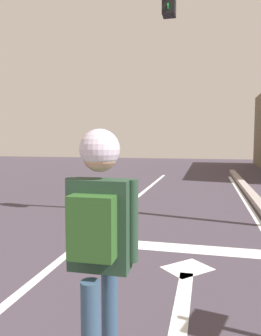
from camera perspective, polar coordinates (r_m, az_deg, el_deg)
The scene contains 6 objects.
lane_line_center at distance 5.52m, azimuth -7.73°, elevation -12.24°, with size 0.12×20.00×0.01m, color silver.
stop_bar at distance 5.05m, azimuth 8.83°, elevation -13.94°, with size 3.11×0.40×0.01m, color silver.
lane_arrow_stem at distance 3.56m, azimuth 9.30°, elevation -22.34°, with size 0.16×1.40×0.01m, color silver.
lane_arrow_head at distance 4.33m, azimuth 10.14°, elevation -17.21°, with size 0.56×0.44×0.01m, color silver.
skater at distance 1.94m, azimuth -5.58°, elevation -10.96°, with size 0.45×0.61×1.62m.
traffic_signal_mast at distance 6.56m, azimuth 19.59°, elevation 21.15°, with size 5.23×0.34×5.14m.
Camera 1 is at (2.40, 1.08, 1.63)m, focal length 34.11 mm.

